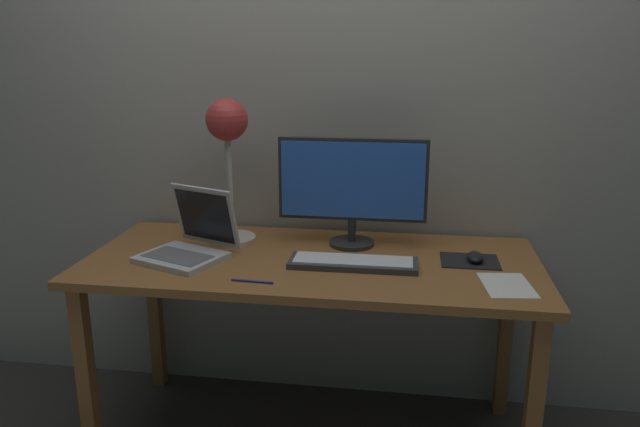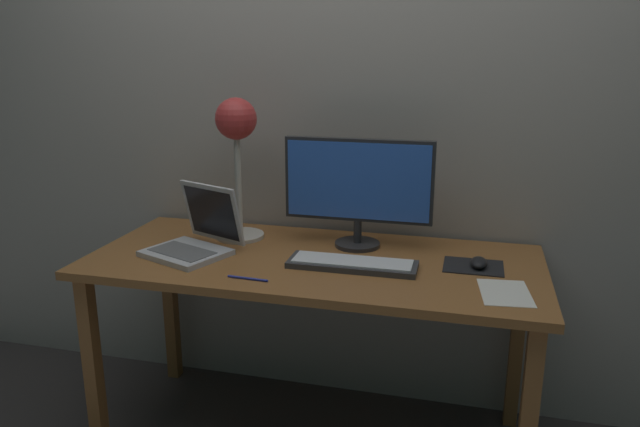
# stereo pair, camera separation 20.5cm
# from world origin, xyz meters

# --- Properties ---
(back_wall) EXTENTS (4.80, 0.06, 2.60)m
(back_wall) POSITION_xyz_m (0.00, 0.40, 1.30)
(back_wall) COLOR #A8A099
(back_wall) RESTS_ON ground
(desk) EXTENTS (1.60, 0.70, 0.74)m
(desk) POSITION_xyz_m (0.00, 0.00, 0.66)
(desk) COLOR #935B2D
(desk) RESTS_ON ground
(monitor) EXTENTS (0.55, 0.17, 0.41)m
(monitor) POSITION_xyz_m (0.13, 0.17, 0.97)
(monitor) COLOR #28282B
(monitor) RESTS_ON desk
(keyboard_main) EXTENTS (0.44, 0.14, 0.03)m
(keyboard_main) POSITION_xyz_m (0.15, -0.06, 0.75)
(keyboard_main) COLOR #38383A
(keyboard_main) RESTS_ON desk
(laptop) EXTENTS (0.36, 0.36, 0.24)m
(laptop) POSITION_xyz_m (-0.43, -0.03, 0.81)
(laptop) COLOR silver
(laptop) RESTS_ON desk
(desk_lamp) EXTENTS (0.19, 0.19, 0.54)m
(desk_lamp) POSITION_xyz_m (-0.34, 0.16, 1.14)
(desk_lamp) COLOR beige
(desk_lamp) RESTS_ON desk
(mousepad) EXTENTS (0.20, 0.16, 0.00)m
(mousepad) POSITION_xyz_m (0.55, 0.05, 0.74)
(mousepad) COLOR black
(mousepad) RESTS_ON desk
(mouse) EXTENTS (0.06, 0.10, 0.03)m
(mouse) POSITION_xyz_m (0.57, 0.04, 0.76)
(mouse) COLOR black
(mouse) RESTS_ON mousepad
(paper_sheet_near_mouse) EXTENTS (0.17, 0.23, 0.00)m
(paper_sheet_near_mouse) POSITION_xyz_m (0.65, -0.16, 0.74)
(paper_sheet_near_mouse) COLOR white
(paper_sheet_near_mouse) RESTS_ON desk
(pen) EXTENTS (0.14, 0.02, 0.01)m
(pen) POSITION_xyz_m (-0.15, -0.25, 0.74)
(pen) COLOR #2633A5
(pen) RESTS_ON desk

